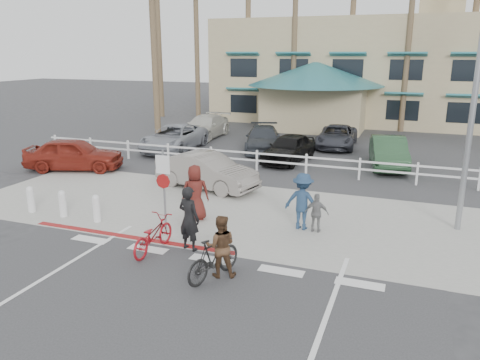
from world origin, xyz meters
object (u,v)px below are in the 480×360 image
at_px(bike_black, 214,258).
at_px(car_red_compact, 74,154).
at_px(car_white_sedan, 207,171).
at_px(sign_post, 164,186).
at_px(bike_red, 153,235).

relative_size(bike_black, car_red_compact, 0.40).
relative_size(car_white_sedan, car_red_compact, 0.98).
bearing_deg(car_red_compact, sign_post, -142.89).
relative_size(bike_red, bike_black, 1.04).
xyz_separation_m(bike_black, car_red_compact, (-10.79, 7.93, 0.22)).
bearing_deg(bike_black, bike_red, -2.59).
bearing_deg(car_white_sedan, bike_red, -155.48).
height_order(sign_post, car_white_sedan, sign_post).
bearing_deg(bike_red, sign_post, -70.41).
distance_m(sign_post, bike_red, 1.98).
distance_m(car_white_sedan, car_red_compact, 7.30).
height_order(car_white_sedan, car_red_compact, car_red_compact).
bearing_deg(bike_red, car_red_compact, -37.70).
bearing_deg(sign_post, bike_black, -42.30).
height_order(sign_post, bike_black, sign_post).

